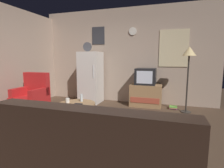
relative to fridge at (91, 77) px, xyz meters
The scene contains 13 objects.
ground_plane 2.32m from the fridge, 64.89° to the right, with size 12.00×12.00×0.00m, color #4C3828.
wall_with_art 1.22m from the fridge, 25.91° to the left, with size 5.20×0.12×2.77m.
fridge is the anchor object (origin of this frame).
tv_stand 1.69m from the fridge, ahead, with size 0.84×0.53×0.60m.
crt_tv 1.61m from the fridge, ahead, with size 0.54×0.51×0.44m.
standing_lamp 2.72m from the fridge, ahead, with size 0.32×0.32×1.59m.
coffee_table 1.95m from the fridge, 73.71° to the right, with size 0.72×0.72×0.45m.
wine_glass 1.74m from the fridge, 71.49° to the right, with size 0.05×0.05×0.15m, color silver.
mug_ceramic_white 1.87m from the fridge, 79.44° to the right, with size 0.08×0.08×0.09m, color silver.
remote_control 2.00m from the fridge, 72.04° to the right, with size 0.15×0.04×0.02m, color black.
armchair 1.71m from the fridge, 126.19° to the right, with size 0.68×0.68×0.96m.
couch 3.70m from the fridge, 64.32° to the right, with size 1.70×0.80×0.92m.
book_stack 2.46m from the fridge, ahead, with size 0.20×0.18×0.07m.
Camera 1 is at (1.26, -2.75, 1.30)m, focal length 28.13 mm.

